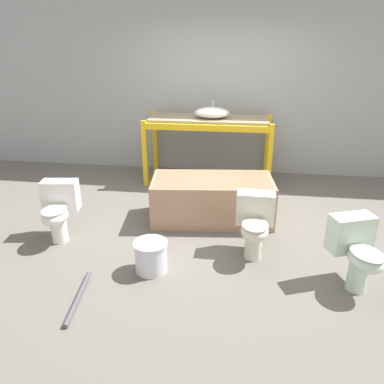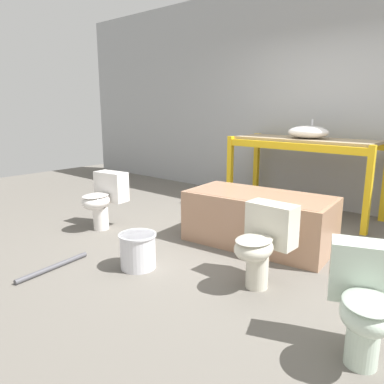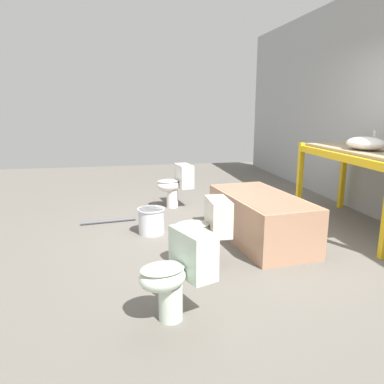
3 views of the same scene
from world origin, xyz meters
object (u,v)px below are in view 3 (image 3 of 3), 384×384
object	(u,v)px
sink_basin	(366,143)
toilet_extra	(178,269)
bucket_white	(151,220)
toilet_near	(206,227)
toilet_far	(176,183)
bathtub_main	(261,215)

from	to	relation	value
sink_basin	toilet_extra	world-z (taller)	sink_basin
sink_basin	bucket_white	xyz separation A→B (m)	(-0.36, -2.61, -0.94)
sink_basin	toilet_near	xyz separation A→B (m)	(0.65, -2.16, -0.72)
toilet_extra	bucket_white	bearing A→B (deg)	159.79
sink_basin	toilet_far	distance (m)	2.71
toilet_near	bathtub_main	bearing A→B (deg)	124.18
bathtub_main	toilet_extra	distance (m)	1.87
toilet_far	toilet_near	bearing A→B (deg)	-9.36
bathtub_main	toilet_near	distance (m)	0.94
bathtub_main	bucket_white	xyz separation A→B (m)	(-0.50, -1.23, -0.15)
bathtub_main	toilet_extra	world-z (taller)	toilet_extra
bathtub_main	bucket_white	size ratio (longest dim) A/B	4.62
bathtub_main	toilet_extra	size ratio (longest dim) A/B	2.36
toilet_near	toilet_far	xyz separation A→B (m)	(-2.20, 0.05, 0.00)
bucket_white	sink_basin	bearing A→B (deg)	82.08
bathtub_main	toilet_far	bearing A→B (deg)	-162.80
sink_basin	toilet_extra	bearing A→B (deg)	-58.84
toilet_near	toilet_far	bearing A→B (deg)	179.63
toilet_far	bathtub_main	bearing A→B (deg)	15.44
toilet_far	bucket_white	distance (m)	1.31
bathtub_main	toilet_near	world-z (taller)	toilet_near
bathtub_main	toilet_far	size ratio (longest dim) A/B	2.36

